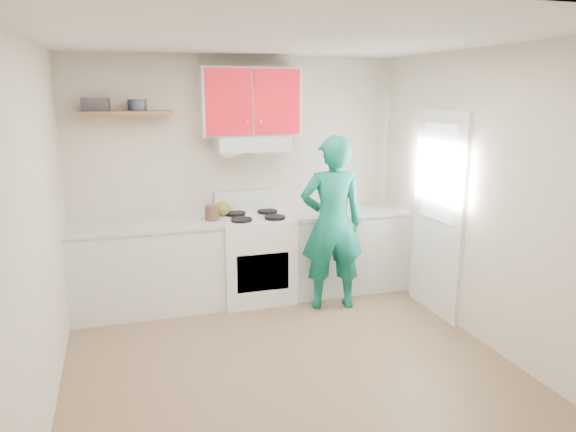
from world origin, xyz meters
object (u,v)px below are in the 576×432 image
object	(u,v)px
tin	(137,105)
person	(332,223)
crock	(212,214)
kettle	(222,209)
stove	(255,258)

from	to	relation	value
tin	person	xyz separation A→B (m)	(1.84, -0.62, -1.19)
crock	person	xyz separation A→B (m)	(1.16, -0.43, -0.09)
crock	person	size ratio (longest dim) A/B	0.10
kettle	person	size ratio (longest dim) A/B	0.10
kettle	crock	size ratio (longest dim) A/B	1.05
kettle	crock	world-z (taller)	kettle
tin	kettle	size ratio (longest dim) A/B	0.98
stove	tin	world-z (taller)	tin
tin	person	world-z (taller)	tin
person	crock	bearing A→B (deg)	-11.08
tin	person	distance (m)	2.28
stove	crock	world-z (taller)	crock
stove	kettle	distance (m)	0.65
stove	person	distance (m)	0.95
person	tin	bearing A→B (deg)	-9.31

